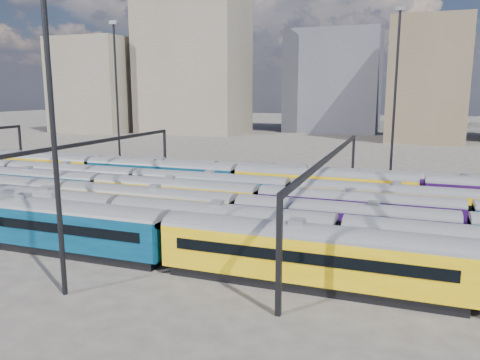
% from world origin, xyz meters
% --- Properties ---
extents(ground, '(500.00, 500.00, 0.00)m').
position_xyz_m(ground, '(0.00, 0.00, 0.00)').
color(ground, '#433E39').
rests_on(ground, ground).
extents(rake_1, '(125.54, 3.06, 5.16)m').
position_xyz_m(rake_1, '(-8.67, -10.00, 2.71)').
color(rake_1, black).
rests_on(rake_1, ground).
extents(rake_2, '(142.14, 2.97, 5.00)m').
position_xyz_m(rake_2, '(-8.52, -5.00, 2.62)').
color(rake_2, black).
rests_on(rake_2, ground).
extents(rake_3, '(122.40, 2.99, 5.02)m').
position_xyz_m(rake_3, '(2.43, 0.00, 2.64)').
color(rake_3, black).
rests_on(rake_3, ground).
extents(rake_4, '(143.56, 3.00, 5.05)m').
position_xyz_m(rake_4, '(-5.67, 5.00, 2.65)').
color(rake_4, black).
rests_on(rake_4, ground).
extents(rake_5, '(158.85, 3.32, 5.60)m').
position_xyz_m(rake_5, '(7.57, 10.00, 2.94)').
color(rake_5, black).
rests_on(rake_5, ground).
extents(rake_6, '(118.95, 2.90, 4.88)m').
position_xyz_m(rake_6, '(-8.68, 15.00, 2.56)').
color(rake_6, black).
rests_on(rake_6, ground).
extents(gantry_1, '(0.35, 40.35, 8.03)m').
position_xyz_m(gantry_1, '(-20.00, 0.00, 6.79)').
color(gantry_1, black).
rests_on(gantry_1, ground).
extents(gantry_2, '(0.35, 40.35, 8.03)m').
position_xyz_m(gantry_2, '(10.00, 0.00, 6.79)').
color(gantry_2, black).
rests_on(gantry_2, ground).
extents(mast_1, '(1.40, 0.50, 25.60)m').
position_xyz_m(mast_1, '(-30.00, 22.00, 13.97)').
color(mast_1, black).
rests_on(mast_1, ground).
extents(mast_2, '(1.40, 0.50, 25.60)m').
position_xyz_m(mast_2, '(-5.00, -22.00, 13.97)').
color(mast_2, black).
rests_on(mast_2, ground).
extents(mast_3, '(1.40, 0.50, 25.60)m').
position_xyz_m(mast_3, '(15.00, 24.00, 13.97)').
color(mast_3, black).
rests_on(mast_3, ground).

